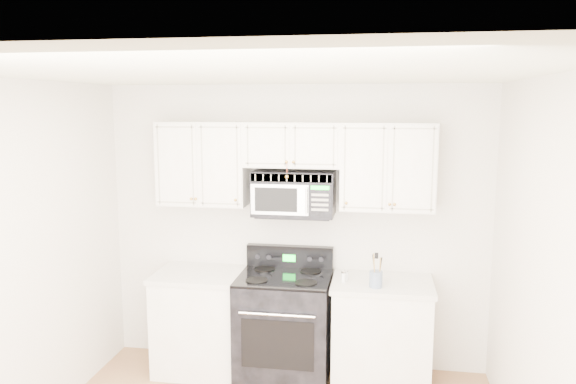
# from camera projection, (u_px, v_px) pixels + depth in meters

# --- Properties ---
(room) EXTENTS (3.51, 3.51, 2.61)m
(room) POSITION_uv_depth(u_px,v_px,m) (254.00, 287.00, 3.48)
(room) COLOR olive
(room) RESTS_ON ground
(base_cabinet_left) EXTENTS (0.86, 0.65, 0.92)m
(base_cabinet_left) POSITION_uv_depth(u_px,v_px,m) (204.00, 324.00, 5.14)
(base_cabinet_left) COLOR white
(base_cabinet_left) RESTS_ON ground
(base_cabinet_right) EXTENTS (0.86, 0.65, 0.92)m
(base_cabinet_right) POSITION_uv_depth(u_px,v_px,m) (381.00, 336.00, 4.88)
(base_cabinet_right) COLOR white
(base_cabinet_right) RESTS_ON ground
(range) EXTENTS (0.80, 0.73, 1.13)m
(range) POSITION_uv_depth(u_px,v_px,m) (285.00, 325.00, 4.99)
(range) COLOR black
(range) RESTS_ON ground
(upper_cabinets) EXTENTS (2.44, 0.37, 0.75)m
(upper_cabinets) POSITION_uv_depth(u_px,v_px,m) (293.00, 161.00, 4.92)
(upper_cabinets) COLOR white
(upper_cabinets) RESTS_ON ground
(microwave) EXTENTS (0.72, 0.41, 0.40)m
(microwave) POSITION_uv_depth(u_px,v_px,m) (294.00, 193.00, 4.95)
(microwave) COLOR black
(microwave) RESTS_ON ground
(utensil_crock) EXTENTS (0.11, 0.11, 0.29)m
(utensil_crock) POSITION_uv_depth(u_px,v_px,m) (376.00, 279.00, 4.65)
(utensil_crock) COLOR slate
(utensil_crock) RESTS_ON base_cabinet_right
(shaker_salt) EXTENTS (0.04, 0.04, 0.09)m
(shaker_salt) POSITION_uv_depth(u_px,v_px,m) (346.00, 275.00, 4.83)
(shaker_salt) COLOR silver
(shaker_salt) RESTS_ON base_cabinet_right
(shaker_pepper) EXTENTS (0.04, 0.04, 0.10)m
(shaker_pepper) POSITION_uv_depth(u_px,v_px,m) (344.00, 277.00, 4.78)
(shaker_pepper) COLOR silver
(shaker_pepper) RESTS_ON base_cabinet_right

